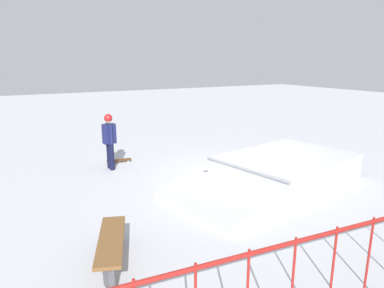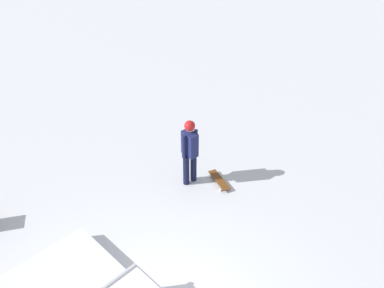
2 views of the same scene
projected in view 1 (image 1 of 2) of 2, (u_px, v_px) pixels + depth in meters
ground_plane at (236, 177)px, 9.80m from camera, size 60.00×60.00×0.00m
skate_ramp at (276, 173)px, 9.22m from camera, size 5.82×3.65×0.74m
skater at (109, 137)px, 10.32m from camera, size 0.40×0.44×1.73m
skateboard at (119, 160)px, 11.23m from camera, size 0.82×0.35×0.09m
park_bench at (111, 245)px, 5.51m from camera, size 0.92×1.64×0.48m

